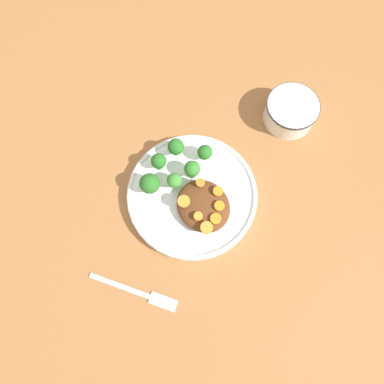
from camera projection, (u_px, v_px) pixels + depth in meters
ground_plane at (192, 197)px, 0.82m from camera, size 4.00×4.00×0.00m
plate at (192, 195)px, 0.81m from camera, size 0.28×0.28×0.03m
dip_bowl at (291, 111)px, 0.85m from camera, size 0.12×0.12×0.06m
stew_mound at (203, 206)px, 0.77m from camera, size 0.11×0.12×0.03m
broccoli_floret_0 at (192, 169)px, 0.78m from camera, size 0.03×0.03×0.05m
broccoli_floret_1 at (150, 184)px, 0.77m from camera, size 0.04×0.04×0.06m
broccoli_floret_2 at (159, 161)px, 0.79m from camera, size 0.03×0.03×0.05m
broccoli_floret_3 at (176, 147)px, 0.80m from camera, size 0.04×0.04×0.05m
broccoli_floret_4 at (205, 153)px, 0.80m from camera, size 0.03×0.03×0.05m
broccoli_floret_5 at (175, 181)px, 0.78m from camera, size 0.03×0.03×0.04m
carrot_slice_0 at (184, 201)px, 0.76m from camera, size 0.03×0.03×0.01m
carrot_slice_1 at (198, 216)px, 0.75m from camera, size 0.02×0.02×0.01m
carrot_slice_2 at (207, 227)px, 0.74m from camera, size 0.03×0.03×0.01m
carrot_slice_3 at (200, 183)px, 0.77m from camera, size 0.02×0.02×0.01m
carrot_slice_4 at (217, 217)px, 0.75m from camera, size 0.02×0.02×0.00m
carrot_slice_5 at (219, 206)px, 0.75m from camera, size 0.02×0.02×0.01m
carrot_slice_6 at (218, 191)px, 0.76m from camera, size 0.02×0.02×0.01m
fork at (141, 294)px, 0.75m from camera, size 0.12×0.17×0.01m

